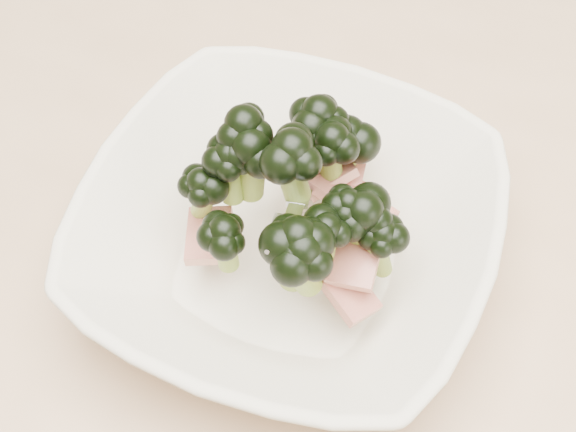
{
  "coord_description": "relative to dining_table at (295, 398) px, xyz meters",
  "views": [
    {
      "loc": [
        0.09,
        -0.2,
        1.2
      ],
      "look_at": [
        -0.03,
        0.05,
        0.8
      ],
      "focal_mm": 50.0,
      "sensor_mm": 36.0,
      "label": 1
    }
  ],
  "objects": [
    {
      "name": "dining_table",
      "position": [
        0.0,
        0.0,
        0.0
      ],
      "size": [
        1.2,
        0.8,
        0.75
      ],
      "color": "tan",
      "rests_on": "ground"
    },
    {
      "name": "broccoli_dish",
      "position": [
        -0.03,
        0.05,
        0.14
      ],
      "size": [
        0.27,
        0.27,
        0.12
      ],
      "color": "beige",
      "rests_on": "dining_table"
    }
  ]
}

